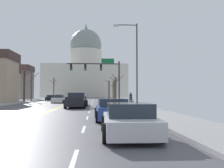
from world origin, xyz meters
TOP-DOWN VIEW (x-y plane):
  - ground at (0.00, -0.00)m, footprint 20.00×180.00m
  - signal_gantry at (4.76, 12.99)m, footprint 7.91×0.41m
  - street_lamp_right at (7.89, 0.32)m, footprint 2.48×0.24m
  - capitol_building at (0.00, 83.27)m, footprint 33.52×22.50m
  - sedan_near_00 at (1.99, 8.86)m, footprint 2.17×4.71m
  - pickup_truck_near_01 at (1.90, 3.25)m, footprint 2.21×5.61m
  - sedan_near_02 at (5.40, -4.10)m, footprint 2.10×4.32m
  - sedan_near_03 at (4.99, -10.04)m, footprint 2.04×4.45m
  - sedan_near_04 at (5.23, -15.69)m, footprint 2.02×4.37m
  - sedan_oncoming_00 at (-2.02, 17.44)m, footprint 1.99×4.53m
  - sedan_oncoming_01 at (-5.33, 29.38)m, footprint 2.02×4.47m
  - sedan_oncoming_02 at (-5.22, 40.65)m, footprint 2.24×4.42m
  - flank_building_00 at (-18.01, 45.01)m, footprint 9.68×7.08m
  - bare_tree_00 at (8.06, 49.59)m, footprint 1.39×1.77m
  - bare_tree_01 at (-7.89, 48.93)m, footprint 2.20×1.81m
  - bare_tree_02 at (8.71, 41.41)m, footprint 1.17×3.07m
  - bare_tree_03 at (-8.02, 19.10)m, footprint 2.13×3.15m
  - bare_tree_04 at (8.48, 32.94)m, footprint 1.63×1.67m
  - bare_tree_05 at (-8.00, 23.82)m, footprint 1.89×2.28m
  - bare_tree_06 at (7.84, 22.40)m, footprint 2.70×2.78m
  - pedestrian_00 at (8.29, 5.45)m, footprint 0.35×0.34m
  - bicycle_parked at (7.80, 0.82)m, footprint 0.12×1.77m

SIDE VIEW (x-z plane):
  - ground at x=0.00m, z-range -0.08..0.12m
  - bicycle_parked at x=7.80m, z-range 0.06..0.91m
  - sedan_near_02 at x=5.40m, z-range -0.03..1.10m
  - sedan_near_04 at x=5.23m, z-range -0.05..1.17m
  - sedan_near_00 at x=1.99m, z-range -0.03..1.19m
  - sedan_oncoming_01 at x=-5.33m, z-range -0.03..1.20m
  - sedan_oncoming_02 at x=-5.22m, z-range -0.03..1.22m
  - sedan_oncoming_00 at x=-2.02m, z-range -0.03..1.23m
  - sedan_near_03 at x=4.99m, z-range -0.03..1.23m
  - pickup_truck_near_01 at x=1.90m, z-range -0.09..1.56m
  - pedestrian_00 at x=8.29m, z-range 0.22..1.82m
  - bare_tree_02 at x=8.71m, z-range 0.21..4.92m
  - bare_tree_04 at x=8.48m, z-range -0.08..5.29m
  - bare_tree_06 at x=7.84m, z-range 0.18..5.20m
  - bare_tree_00 at x=8.06m, z-range 0.12..5.50m
  - bare_tree_03 at x=-8.02m, z-range 0.14..6.20m
  - bare_tree_05 at x=-8.00m, z-range 0.05..6.50m
  - bare_tree_01 at x=-7.89m, z-range 0.38..6.35m
  - flank_building_00 at x=-18.01m, z-range 0.05..9.12m
  - signal_gantry at x=4.76m, z-range 1.61..8.29m
  - street_lamp_right at x=7.89m, z-range 0.91..9.41m
  - capitol_building at x=0.00m, z-range -5.44..25.92m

